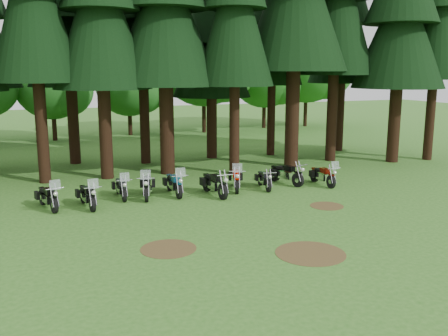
{
  "coord_description": "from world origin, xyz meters",
  "views": [
    {
      "loc": [
        -6.85,
        -16.67,
        5.61
      ],
      "look_at": [
        1.65,
        5.0,
        1.0
      ],
      "focal_mm": 40.0,
      "sensor_mm": 36.0,
      "label": 1
    }
  ],
  "objects_px": {
    "motorcycle_0": "(48,198)",
    "motorcycle_9": "(323,176)",
    "motorcycle_4": "(174,184)",
    "motorcycle_8": "(286,174)",
    "motorcycle_7": "(264,180)",
    "motorcycle_3": "(147,187)",
    "motorcycle_6": "(236,179)",
    "motorcycle_2": "(121,188)",
    "motorcycle_1": "(88,196)",
    "motorcycle_5": "(214,184)"
  },
  "relations": [
    {
      "from": "motorcycle_0",
      "to": "motorcycle_9",
      "type": "bearing_deg",
      "value": -16.55
    },
    {
      "from": "motorcycle_4",
      "to": "motorcycle_8",
      "type": "xyz_separation_m",
      "value": [
        5.77,
        0.08,
        -0.0
      ]
    },
    {
      "from": "motorcycle_4",
      "to": "motorcycle_7",
      "type": "xyz_separation_m",
      "value": [
        4.34,
        -0.41,
        -0.07
      ]
    },
    {
      "from": "motorcycle_8",
      "to": "motorcycle_9",
      "type": "bearing_deg",
      "value": -45.13
    },
    {
      "from": "motorcycle_7",
      "to": "motorcycle_8",
      "type": "xyz_separation_m",
      "value": [
        1.43,
        0.49,
        0.07
      ]
    },
    {
      "from": "motorcycle_3",
      "to": "motorcycle_4",
      "type": "distance_m",
      "value": 1.25
    },
    {
      "from": "motorcycle_6",
      "to": "motorcycle_2",
      "type": "bearing_deg",
      "value": -164.24
    },
    {
      "from": "motorcycle_6",
      "to": "motorcycle_8",
      "type": "height_order",
      "value": "motorcycle_6"
    },
    {
      "from": "motorcycle_1",
      "to": "motorcycle_2",
      "type": "xyz_separation_m",
      "value": [
        1.56,
        1.03,
        -0.02
      ]
    },
    {
      "from": "motorcycle_7",
      "to": "motorcycle_9",
      "type": "relative_size",
      "value": 0.92
    },
    {
      "from": "motorcycle_8",
      "to": "motorcycle_9",
      "type": "distance_m",
      "value": 1.81
    },
    {
      "from": "motorcycle_5",
      "to": "motorcycle_7",
      "type": "bearing_deg",
      "value": 2.81
    },
    {
      "from": "motorcycle_9",
      "to": "motorcycle_2",
      "type": "bearing_deg",
      "value": 173.2
    },
    {
      "from": "motorcycle_0",
      "to": "motorcycle_6",
      "type": "height_order",
      "value": "motorcycle_6"
    },
    {
      "from": "motorcycle_3",
      "to": "motorcycle_6",
      "type": "relative_size",
      "value": 1.01
    },
    {
      "from": "motorcycle_2",
      "to": "motorcycle_9",
      "type": "distance_m",
      "value": 9.76
    },
    {
      "from": "motorcycle_0",
      "to": "motorcycle_1",
      "type": "xyz_separation_m",
      "value": [
        1.53,
        -0.34,
        0.0
      ]
    },
    {
      "from": "motorcycle_8",
      "to": "motorcycle_0",
      "type": "bearing_deg",
      "value": 166.16
    },
    {
      "from": "motorcycle_2",
      "to": "motorcycle_3",
      "type": "bearing_deg",
      "value": -15.35
    },
    {
      "from": "motorcycle_0",
      "to": "motorcycle_3",
      "type": "xyz_separation_m",
      "value": [
        4.19,
        0.38,
        0.02
      ]
    },
    {
      "from": "motorcycle_4",
      "to": "motorcycle_9",
      "type": "xyz_separation_m",
      "value": [
        7.35,
        -0.79,
        -0.03
      ]
    },
    {
      "from": "motorcycle_3",
      "to": "motorcycle_9",
      "type": "relative_size",
      "value": 1.07
    },
    {
      "from": "motorcycle_6",
      "to": "motorcycle_0",
      "type": "bearing_deg",
      "value": -157.95
    },
    {
      "from": "motorcycle_4",
      "to": "motorcycle_7",
      "type": "relative_size",
      "value": 1.16
    },
    {
      "from": "motorcycle_1",
      "to": "motorcycle_5",
      "type": "relative_size",
      "value": 0.93
    },
    {
      "from": "motorcycle_2",
      "to": "motorcycle_7",
      "type": "bearing_deg",
      "value": -5.61
    },
    {
      "from": "motorcycle_1",
      "to": "motorcycle_4",
      "type": "bearing_deg",
      "value": 3.14
    },
    {
      "from": "motorcycle_1",
      "to": "motorcycle_2",
      "type": "height_order",
      "value": "motorcycle_1"
    },
    {
      "from": "motorcycle_0",
      "to": "motorcycle_1",
      "type": "height_order",
      "value": "motorcycle_1"
    },
    {
      "from": "motorcycle_3",
      "to": "motorcycle_8",
      "type": "bearing_deg",
      "value": 15.89
    },
    {
      "from": "motorcycle_1",
      "to": "motorcycle_7",
      "type": "xyz_separation_m",
      "value": [
        8.26,
        0.33,
        -0.06
      ]
    },
    {
      "from": "motorcycle_0",
      "to": "motorcycle_2",
      "type": "distance_m",
      "value": 3.17
    },
    {
      "from": "motorcycle_5",
      "to": "motorcycle_9",
      "type": "relative_size",
      "value": 1.12
    },
    {
      "from": "motorcycle_0",
      "to": "motorcycle_3",
      "type": "height_order",
      "value": "motorcycle_3"
    },
    {
      "from": "motorcycle_3",
      "to": "motorcycle_7",
      "type": "xyz_separation_m",
      "value": [
        5.59,
        -0.39,
        -0.08
      ]
    },
    {
      "from": "motorcycle_3",
      "to": "motorcycle_5",
      "type": "height_order",
      "value": "motorcycle_3"
    },
    {
      "from": "motorcycle_0",
      "to": "motorcycle_6",
      "type": "bearing_deg",
      "value": -12.92
    },
    {
      "from": "motorcycle_0",
      "to": "motorcycle_4",
      "type": "relative_size",
      "value": 0.96
    },
    {
      "from": "motorcycle_2",
      "to": "motorcycle_4",
      "type": "xyz_separation_m",
      "value": [
        2.35,
        -0.3,
        0.04
      ]
    },
    {
      "from": "motorcycle_6",
      "to": "motorcycle_9",
      "type": "relative_size",
      "value": 1.06
    },
    {
      "from": "motorcycle_2",
      "to": "motorcycle_5",
      "type": "xyz_separation_m",
      "value": [
        4.02,
        -1.06,
        0.05
      ]
    },
    {
      "from": "motorcycle_4",
      "to": "motorcycle_7",
      "type": "distance_m",
      "value": 4.36
    },
    {
      "from": "motorcycle_3",
      "to": "motorcycle_4",
      "type": "relative_size",
      "value": 1.01
    },
    {
      "from": "motorcycle_2",
      "to": "motorcycle_4",
      "type": "distance_m",
      "value": 2.37
    },
    {
      "from": "motorcycle_0",
      "to": "motorcycle_1",
      "type": "bearing_deg",
      "value": -27.41
    },
    {
      "from": "motorcycle_0",
      "to": "motorcycle_3",
      "type": "distance_m",
      "value": 4.2
    },
    {
      "from": "motorcycle_3",
      "to": "motorcycle_8",
      "type": "relative_size",
      "value": 1.02
    },
    {
      "from": "motorcycle_7",
      "to": "motorcycle_6",
      "type": "bearing_deg",
      "value": 177.95
    },
    {
      "from": "motorcycle_4",
      "to": "motorcycle_3",
      "type": "bearing_deg",
      "value": -178.9
    },
    {
      "from": "motorcycle_1",
      "to": "motorcycle_0",
      "type": "bearing_deg",
      "value": 159.87
    }
  ]
}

